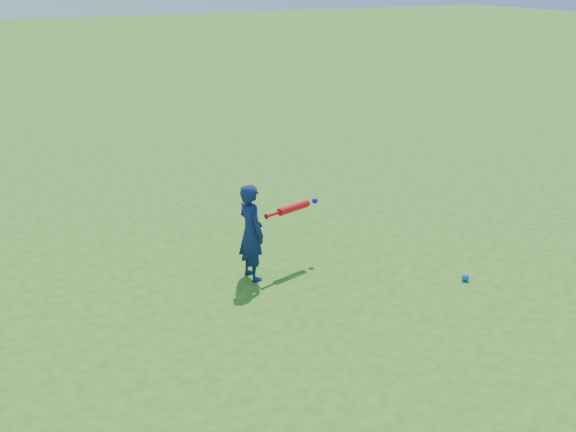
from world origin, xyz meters
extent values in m
plane|color=#2A5E16|center=(0.00, 0.00, 0.00)|extent=(80.00, 80.00, 0.00)
imported|color=#101B4B|center=(-0.07, -0.47, 0.50)|extent=(0.27, 0.39, 1.00)
sphere|color=blue|center=(1.82, -1.54, 0.04)|extent=(0.08, 0.08, 0.08)
cylinder|color=red|center=(0.10, -0.47, 0.64)|extent=(0.03, 0.06, 0.05)
cylinder|color=red|center=(0.18, -0.45, 0.64)|extent=(0.18, 0.08, 0.03)
cylinder|color=red|center=(0.45, -0.38, 0.64)|extent=(0.39, 0.18, 0.08)
sphere|color=red|center=(0.63, -0.33, 0.64)|extent=(0.08, 0.08, 0.08)
sphere|color=#0B0DC7|center=(0.76, -0.29, 0.64)|extent=(0.06, 0.06, 0.06)
camera|label=1|loc=(-2.46, -5.90, 2.96)|focal=40.00mm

